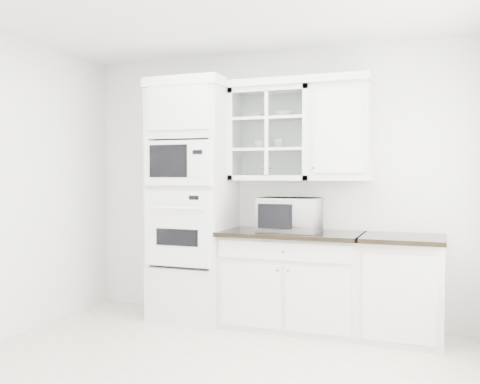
% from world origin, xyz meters
% --- Properties ---
extents(ground, '(4.00, 3.50, 0.01)m').
position_xyz_m(ground, '(0.00, 0.00, 0.01)').
color(ground, beige).
rests_on(ground, ground).
extents(room_shell, '(4.00, 3.50, 2.70)m').
position_xyz_m(room_shell, '(0.00, 0.43, 1.78)').
color(room_shell, white).
rests_on(room_shell, ground).
extents(oven_column, '(0.76, 0.68, 2.40)m').
position_xyz_m(oven_column, '(-0.75, 1.42, 1.20)').
color(oven_column, silver).
rests_on(oven_column, ground).
extents(base_cabinet_run, '(1.32, 0.67, 0.92)m').
position_xyz_m(base_cabinet_run, '(0.28, 1.45, 0.46)').
color(base_cabinet_run, silver).
rests_on(base_cabinet_run, ground).
extents(extra_base_cabinet, '(0.72, 0.67, 0.92)m').
position_xyz_m(extra_base_cabinet, '(1.28, 1.45, 0.46)').
color(extra_base_cabinet, silver).
rests_on(extra_base_cabinet, ground).
extents(upper_cabinet_glass, '(0.80, 0.33, 0.90)m').
position_xyz_m(upper_cabinet_glass, '(0.03, 1.58, 1.85)').
color(upper_cabinet_glass, silver).
rests_on(upper_cabinet_glass, room_shell).
extents(upper_cabinet_solid, '(0.55, 0.33, 0.90)m').
position_xyz_m(upper_cabinet_solid, '(0.71, 1.58, 1.85)').
color(upper_cabinet_solid, silver).
rests_on(upper_cabinet_solid, room_shell).
extents(crown_molding, '(2.14, 0.38, 0.07)m').
position_xyz_m(crown_molding, '(-0.07, 1.56, 2.33)').
color(crown_molding, white).
rests_on(crown_molding, room_shell).
extents(countertop_microwave, '(0.56, 0.46, 0.32)m').
position_xyz_m(countertop_microwave, '(0.27, 1.40, 1.08)').
color(countertop_microwave, white).
rests_on(countertop_microwave, base_cabinet_run).
extents(bowl_a, '(0.25, 0.25, 0.05)m').
position_xyz_m(bowl_a, '(-0.12, 1.59, 2.03)').
color(bowl_a, white).
rests_on(bowl_a, upper_cabinet_glass).
extents(bowl_b, '(0.20, 0.20, 0.06)m').
position_xyz_m(bowl_b, '(0.14, 1.58, 2.04)').
color(bowl_b, white).
rests_on(bowl_b, upper_cabinet_glass).
extents(cup_a, '(0.13, 0.13, 0.09)m').
position_xyz_m(cup_a, '(-0.09, 1.57, 1.75)').
color(cup_a, white).
rests_on(cup_a, upper_cabinet_glass).
extents(cup_b, '(0.12, 0.12, 0.09)m').
position_xyz_m(cup_b, '(0.10, 1.57, 1.76)').
color(cup_b, white).
rests_on(cup_b, upper_cabinet_glass).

